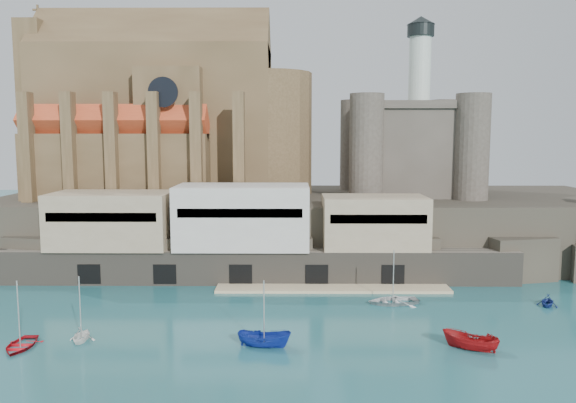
# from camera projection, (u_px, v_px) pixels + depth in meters

# --- Properties ---
(ground) EXTENTS (300.00, 300.00, 0.00)m
(ground) POSITION_uv_depth(u_px,v_px,m) (325.00, 340.00, 54.43)
(ground) COLOR #1B555C
(ground) RESTS_ON ground
(promontory) EXTENTS (100.00, 36.00, 10.00)m
(promontory) POSITION_uv_depth(u_px,v_px,m) (311.00, 225.00, 92.95)
(promontory) COLOR #28241E
(promontory) RESTS_ON ground
(quay) EXTENTS (70.00, 12.00, 13.05)m
(quay) POSITION_uv_depth(u_px,v_px,m) (241.00, 236.00, 76.71)
(quay) COLOR #60584D
(quay) RESTS_ON ground
(church) EXTENTS (47.00, 25.93, 30.51)m
(church) POSITION_uv_depth(u_px,v_px,m) (167.00, 121.00, 93.58)
(church) COLOR brown
(church) RESTS_ON promontory
(castle_keep) EXTENTS (21.20, 21.20, 29.30)m
(castle_keep) POSITION_uv_depth(u_px,v_px,m) (409.00, 144.00, 92.94)
(castle_keep) COLOR #443D35
(castle_keep) RESTS_ON promontory
(boat_0) EXTENTS (3.59, 1.18, 4.97)m
(boat_0) POSITION_uv_depth(u_px,v_px,m) (21.00, 347.00, 52.57)
(boat_0) COLOR #B70D16
(boat_0) RESTS_ON ground
(boat_2) EXTENTS (2.24, 2.19, 5.13)m
(boat_2) POSITION_uv_depth(u_px,v_px,m) (264.00, 347.00, 52.71)
(boat_2) COLOR navy
(boat_2) RESTS_ON ground
(boat_4) EXTENTS (2.92, 1.79, 3.38)m
(boat_4) POSITION_uv_depth(u_px,v_px,m) (82.00, 341.00, 54.21)
(boat_4) COLOR white
(boat_4) RESTS_ON ground
(boat_5) EXTENTS (2.64, 2.61, 5.14)m
(boat_5) POSITION_uv_depth(u_px,v_px,m) (470.00, 350.00, 52.04)
(boat_5) COLOR #9D1113
(boat_5) RESTS_ON ground
(boat_6) EXTENTS (1.93, 4.49, 6.08)m
(boat_6) POSITION_uv_depth(u_px,v_px,m) (393.00, 303.00, 66.35)
(boat_6) COLOR silver
(boat_6) RESTS_ON ground
(boat_7) EXTENTS (3.28, 2.88, 3.25)m
(boat_7) POSITION_uv_depth(u_px,v_px,m) (547.00, 306.00, 65.42)
(boat_7) COLOR navy
(boat_7) RESTS_ON ground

